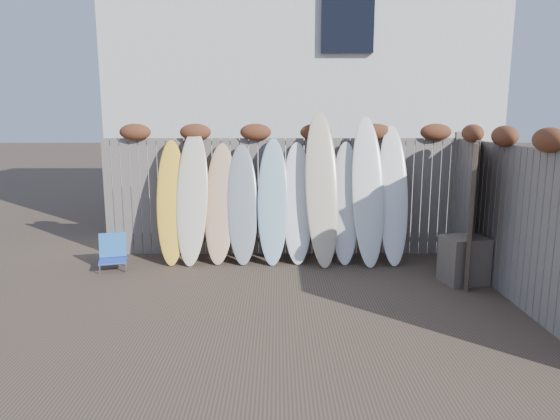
{
  "coord_description": "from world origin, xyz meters",
  "views": [
    {
      "loc": [
        -0.03,
        -6.02,
        2.36
      ],
      "look_at": [
        0.0,
        1.2,
        1.0
      ],
      "focal_mm": 32.0,
      "sensor_mm": 36.0,
      "label": 1
    }
  ],
  "objects_px": {
    "beach_chair": "(113,253)",
    "surfboard_0": "(171,202)",
    "lattice_panel": "(473,211)",
    "wooden_crate": "(464,260)"
  },
  "relations": [
    {
      "from": "wooden_crate",
      "to": "surfboard_0",
      "type": "distance_m",
      "value": 4.58
    },
    {
      "from": "beach_chair",
      "to": "surfboard_0",
      "type": "relative_size",
      "value": 0.26
    },
    {
      "from": "lattice_panel",
      "to": "surfboard_0",
      "type": "relative_size",
      "value": 0.97
    },
    {
      "from": "beach_chair",
      "to": "surfboard_0",
      "type": "bearing_deg",
      "value": 25.6
    },
    {
      "from": "lattice_panel",
      "to": "surfboard_0",
      "type": "distance_m",
      "value": 4.65
    },
    {
      "from": "wooden_crate",
      "to": "lattice_panel",
      "type": "xyz_separation_m",
      "value": [
        0.17,
        0.22,
        0.67
      ]
    },
    {
      "from": "wooden_crate",
      "to": "surfboard_0",
      "type": "relative_size",
      "value": 0.33
    },
    {
      "from": "wooden_crate",
      "to": "lattice_panel",
      "type": "bearing_deg",
      "value": 52.75
    },
    {
      "from": "beach_chair",
      "to": "lattice_panel",
      "type": "bearing_deg",
      "value": -4.99
    },
    {
      "from": "lattice_panel",
      "to": "surfboard_0",
      "type": "bearing_deg",
      "value": -167.33
    }
  ]
}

